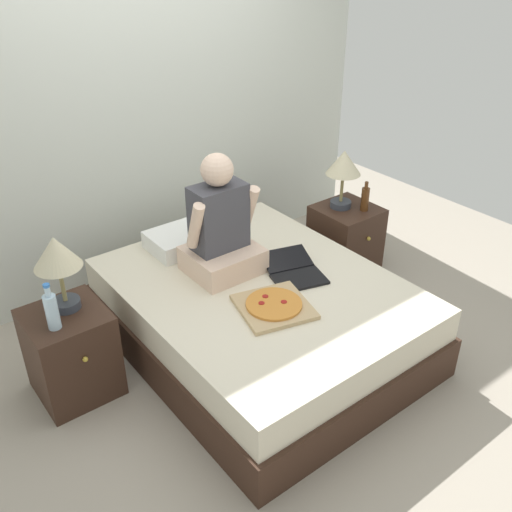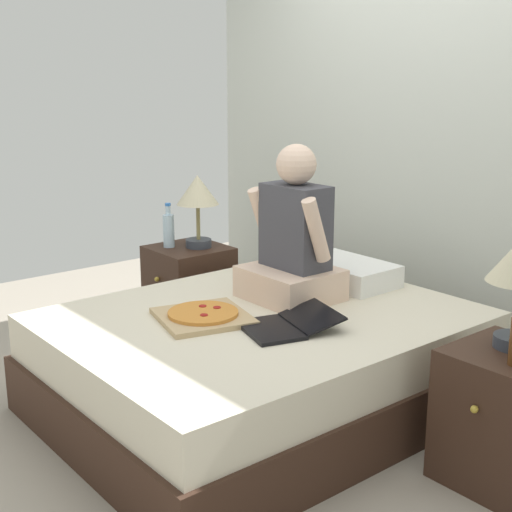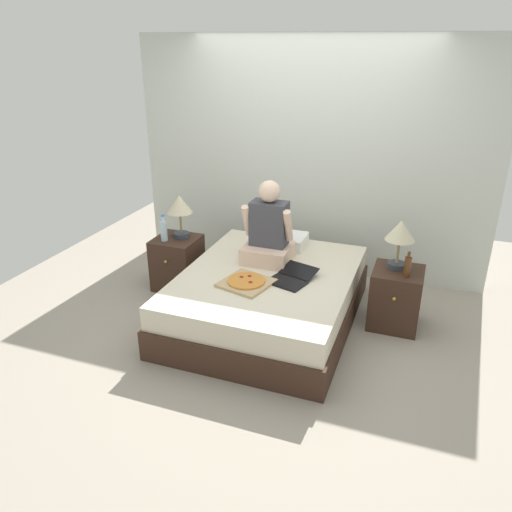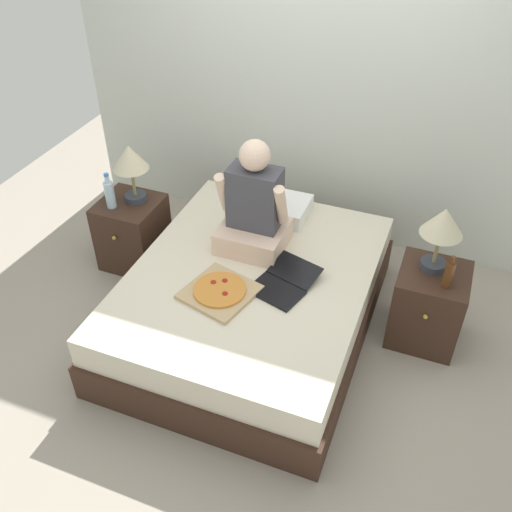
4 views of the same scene
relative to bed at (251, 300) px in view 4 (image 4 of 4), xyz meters
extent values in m
plane|color=#9E9384|center=(0.00, 0.00, -0.24)|extent=(5.88, 5.88, 0.00)
cube|color=silver|center=(0.00, 1.33, 1.01)|extent=(3.88, 0.12, 2.50)
cube|color=#382319|center=(0.00, 0.00, -0.10)|extent=(1.54, 1.95, 0.27)
cube|color=beige|center=(0.00, 0.00, 0.14)|extent=(1.50, 1.89, 0.21)
cube|color=#382319|center=(-1.12, 0.34, 0.04)|extent=(0.44, 0.44, 0.55)
sphere|color=gold|center=(-1.12, 0.11, 0.15)|extent=(0.03, 0.03, 0.03)
cylinder|color=#333842|center=(-1.08, 0.39, 0.34)|extent=(0.16, 0.16, 0.05)
cylinder|color=olive|center=(-1.08, 0.39, 0.47)|extent=(0.02, 0.02, 0.22)
cone|color=beige|center=(-1.08, 0.39, 0.67)|extent=(0.26, 0.26, 0.18)
cylinder|color=silver|center=(-1.20, 0.25, 0.41)|extent=(0.07, 0.07, 0.20)
cylinder|color=silver|center=(-1.20, 0.25, 0.54)|extent=(0.03, 0.03, 0.06)
cylinder|color=blue|center=(-1.20, 0.25, 0.58)|extent=(0.04, 0.04, 0.02)
cube|color=#382319|center=(1.12, 0.34, 0.04)|extent=(0.44, 0.44, 0.55)
sphere|color=gold|center=(1.12, 0.11, 0.15)|extent=(0.03, 0.03, 0.03)
cylinder|color=#333842|center=(1.09, 0.39, 0.34)|extent=(0.16, 0.16, 0.05)
cylinder|color=olive|center=(1.09, 0.39, 0.47)|extent=(0.02, 0.02, 0.22)
cone|color=beige|center=(1.09, 0.39, 0.67)|extent=(0.26, 0.26, 0.18)
cylinder|color=#512D14|center=(1.19, 0.24, 0.40)|extent=(0.06, 0.06, 0.18)
cylinder|color=#512D14|center=(1.19, 0.24, 0.52)|extent=(0.03, 0.03, 0.05)
cube|color=white|center=(-0.10, 0.69, 0.31)|extent=(0.52, 0.34, 0.12)
cube|color=beige|center=(-0.09, 0.27, 0.33)|extent=(0.44, 0.40, 0.16)
cube|color=#3F3F47|center=(-0.09, 0.30, 0.62)|extent=(0.34, 0.20, 0.42)
sphere|color=beige|center=(-0.09, 0.30, 0.93)|extent=(0.20, 0.20, 0.20)
cylinder|color=beige|center=(-0.29, 0.25, 0.64)|extent=(0.07, 0.18, 0.32)
cylinder|color=beige|center=(0.11, 0.25, 0.64)|extent=(0.07, 0.18, 0.32)
cube|color=black|center=(0.22, -0.13, 0.26)|extent=(0.37, 0.30, 0.02)
cube|color=black|center=(0.27, 0.07, 0.29)|extent=(0.36, 0.28, 0.06)
cube|color=tan|center=(-0.10, -0.26, 0.26)|extent=(0.49, 0.49, 0.03)
cylinder|color=#CC7F33|center=(-0.10, -0.26, 0.28)|extent=(0.33, 0.33, 0.02)
cylinder|color=maroon|center=(-0.16, -0.22, 0.29)|extent=(0.04, 0.04, 0.00)
cylinder|color=maroon|center=(-0.05, -0.29, 0.29)|extent=(0.04, 0.04, 0.00)
cylinder|color=maroon|center=(-0.10, -0.18, 0.29)|extent=(0.04, 0.04, 0.00)
camera|label=1|loc=(-1.85, -2.34, 2.17)|focal=40.00mm
camera|label=2|loc=(2.48, -2.06, 1.35)|focal=50.00mm
camera|label=3|loc=(1.31, -3.85, 2.21)|focal=35.00mm
camera|label=4|loc=(1.06, -2.62, 2.63)|focal=40.00mm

